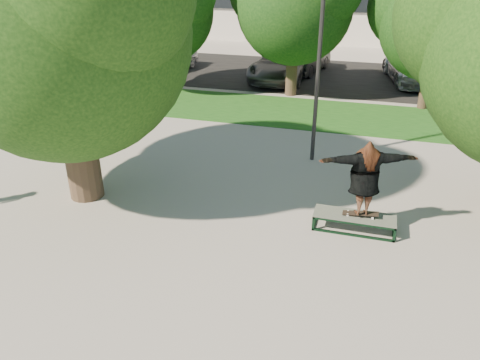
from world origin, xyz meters
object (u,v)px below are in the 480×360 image
(lamppost, at_px, (319,54))
(grind_box, at_px, (354,222))
(car_silver_a, at_px, (170,58))
(car_dark, at_px, (306,59))
(car_grey, at_px, (281,64))
(car_silver_b, at_px, (411,66))
(tree_left, at_px, (58,15))

(lamppost, relative_size, grind_box, 3.39)
(car_silver_a, distance_m, car_dark, 7.17)
(car_dark, distance_m, car_grey, 2.05)
(car_dark, height_order, car_silver_b, car_silver_b)
(tree_left, distance_m, car_silver_a, 14.79)
(grind_box, height_order, car_dark, car_dark)
(tree_left, relative_size, car_dark, 1.71)
(grind_box, distance_m, car_grey, 14.18)
(grind_box, bearing_deg, car_silver_b, 83.70)
(car_silver_b, bearing_deg, car_grey, -179.08)
(car_dark, xyz_separation_m, car_grey, (-0.92, -1.83, 0.05))
(car_dark, bearing_deg, car_silver_b, 5.10)
(lamppost, height_order, grind_box, lamppost)
(tree_left, height_order, car_silver_a, tree_left)
(tree_left, bearing_deg, car_silver_a, 105.31)
(tree_left, bearing_deg, car_grey, 80.41)
(car_grey, bearing_deg, tree_left, -98.35)
(lamppost, relative_size, car_dark, 1.47)
(lamppost, distance_m, car_grey, 10.41)
(grind_box, xyz_separation_m, car_dark, (-3.58, 15.26, 0.50))
(car_silver_a, xyz_separation_m, car_dark, (6.99, 1.60, 0.02))
(car_grey, bearing_deg, car_dark, 64.60)
(grind_box, xyz_separation_m, car_silver_b, (1.63, 14.80, 0.54))
(grind_box, relative_size, car_silver_b, 0.36)
(tree_left, height_order, car_grey, tree_left)
(lamppost, xyz_separation_m, car_grey, (-3.00, 9.67, -2.42))
(car_silver_a, xyz_separation_m, car_silver_b, (12.20, 1.14, 0.06))
(tree_left, height_order, car_dark, tree_left)
(car_silver_a, bearing_deg, lamppost, -39.43)
(car_grey, bearing_deg, car_silver_b, 13.79)
(grind_box, relative_size, car_dark, 0.43)
(grind_box, xyz_separation_m, car_silver_a, (-10.57, 13.66, 0.48))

